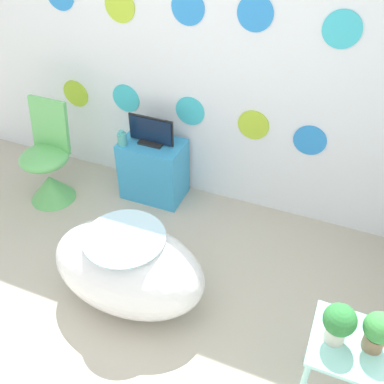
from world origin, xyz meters
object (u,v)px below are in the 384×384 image
object	(u,v)px
bathtub	(129,268)
chair	(49,171)
vase	(122,139)
potted_plant_right	(378,331)
tv	(151,132)
potted_plant_left	(339,322)

from	to	relation	value
bathtub	chair	bearing A→B (deg)	148.34
vase	potted_plant_right	bearing A→B (deg)	-29.81
bathtub	chair	world-z (taller)	chair
tv	potted_plant_left	bearing A→B (deg)	-38.36
potted_plant_right	tv	bearing A→B (deg)	145.05
bathtub	potted_plant_right	xyz separation A→B (m)	(1.44, -0.19, 0.39)
vase	potted_plant_right	xyz separation A→B (m)	(1.98, -1.13, 0.11)
tv	vase	bearing A→B (deg)	-152.06
chair	bathtub	bearing A→B (deg)	-31.66
chair	potted_plant_left	xyz separation A→B (m)	(2.39, -0.91, 0.42)
tv	chair	bearing A→B (deg)	-155.25
tv	potted_plant_left	xyz separation A→B (m)	(1.60, -1.27, 0.07)
vase	potted_plant_right	distance (m)	2.28
potted_plant_right	bathtub	bearing A→B (deg)	172.63
bathtub	potted_plant_left	xyz separation A→B (m)	(1.26, -0.21, 0.39)
bathtub	chair	size ratio (longest dim) A/B	1.19
potted_plant_right	chair	bearing A→B (deg)	161.04
tv	potted_plant_right	distance (m)	2.17
chair	potted_plant_left	distance (m)	2.59
chair	tv	distance (m)	0.93
chair	potted_plant_right	bearing A→B (deg)	-18.96
chair	vase	distance (m)	0.71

